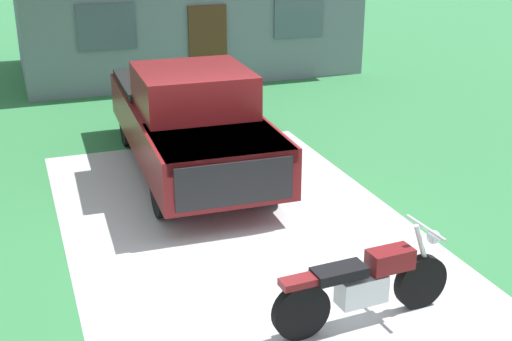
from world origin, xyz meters
TOP-DOWN VIEW (x-y plane):
  - ground_plane at (0.00, 0.00)m, footprint 80.00×80.00m
  - driveway_pad at (0.00, 0.00)m, footprint 4.92×8.18m
  - motorcycle at (0.55, -2.69)m, footprint 2.21×0.70m
  - pickup_truck at (-0.03, 2.69)m, footprint 2.19×5.69m
  - neighbor_house at (1.96, 10.80)m, footprint 9.60×5.60m

SIDE VIEW (x-z plane):
  - ground_plane at x=0.00m, z-range 0.00..0.00m
  - driveway_pad at x=0.00m, z-range 0.00..0.01m
  - motorcycle at x=0.55m, z-range -0.07..1.02m
  - pickup_truck at x=-0.03m, z-range 0.00..1.90m
  - neighbor_house at x=1.96m, z-range 0.04..3.54m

